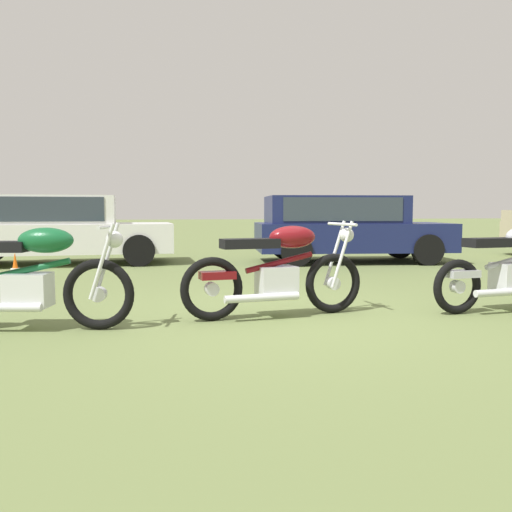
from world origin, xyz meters
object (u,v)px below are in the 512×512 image
Objects in this scene: motorcycle_green at (28,279)px; traffic_cone at (16,274)px; car_white at (58,226)px; motorcycle_maroon at (277,271)px; car_navy at (343,224)px.

motorcycle_green reaches higher than traffic_cone.
motorcycle_maroon is at bearing -65.55° from car_white.
traffic_cone is at bearing 115.66° from motorcycle_green.
motorcycle_green is 2.46m from motorcycle_maroon.
traffic_cone is (-5.98, -3.43, -0.57)m from car_navy.
motorcycle_maroon is 6.43m from car_navy.
car_navy is 6.92m from traffic_cone.
motorcycle_green is at bearing -85.61° from car_white.
car_navy is at bearing -8.21° from car_white.
traffic_cone is (-3.10, 2.31, -0.23)m from motorcycle_maroon.
car_white is at bearing 106.89° from motorcycle_green.
motorcycle_maroon is at bearing -36.71° from traffic_cone.
car_navy is at bearing 59.03° from motorcycle_green.
car_white is at bearing 108.32° from motorcycle_maroon.
car_navy is (5.34, 5.90, 0.34)m from motorcycle_green.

